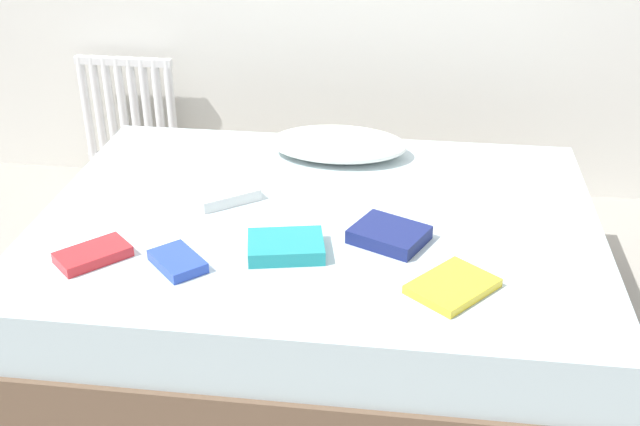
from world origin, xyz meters
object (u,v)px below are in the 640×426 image
object	(u,v)px
textbook_teal	(286,247)
textbook_navy	(389,235)
textbook_red	(93,255)
pillow	(338,144)
bed	(318,275)
radiator	(129,111)
textbook_blue	(178,261)
textbook_white	(223,192)
textbook_yellow	(453,286)

from	to	relation	value
textbook_teal	textbook_navy	bearing A→B (deg)	8.67
textbook_teal	textbook_red	world-z (taller)	textbook_teal
pillow	textbook_navy	xyz separation A→B (m)	(0.24, -0.67, -0.03)
bed	radiator	distance (m)	1.66
bed	textbook_red	bearing A→B (deg)	-149.75
textbook_blue	textbook_navy	bearing A→B (deg)	67.04
textbook_red	textbook_white	size ratio (longest dim) A/B	0.99
radiator	textbook_white	xyz separation A→B (m)	(0.77, -1.11, 0.14)
radiator	textbook_yellow	world-z (taller)	radiator
pillow	textbook_yellow	size ratio (longest dim) A/B	2.26
radiator	textbook_yellow	distance (m)	2.28
textbook_blue	textbook_white	size ratio (longest dim) A/B	0.83
pillow	textbook_red	bearing A→B (deg)	-126.96
textbook_navy	textbook_yellow	xyz separation A→B (m)	(0.20, -0.27, -0.01)
bed	textbook_red	xyz separation A→B (m)	(-0.67, -0.39, 0.27)
textbook_yellow	textbook_white	xyz separation A→B (m)	(-0.83, 0.51, 0.01)
radiator	pillow	bearing A→B (deg)	-30.60
pillow	bed	bearing A→B (deg)	-91.50
textbook_teal	textbook_red	distance (m)	0.62
bed	textbook_teal	size ratio (longest dim) A/B	8.22
textbook_navy	textbook_yellow	world-z (taller)	textbook_navy
textbook_blue	textbook_white	world-z (taller)	textbook_white
bed	textbook_yellow	bearing A→B (deg)	-42.45
textbook_yellow	textbook_blue	distance (m)	0.86
radiator	bed	bearing A→B (deg)	-46.57
textbook_navy	radiator	bearing A→B (deg)	161.15
radiator	textbook_white	bearing A→B (deg)	-55.27
pillow	textbook_blue	xyz separation A→B (m)	(-0.41, -0.92, -0.04)
radiator	textbook_navy	world-z (taller)	radiator
pillow	textbook_navy	bearing A→B (deg)	-70.04
textbook_navy	textbook_white	bearing A→B (deg)	-175.97
textbook_red	bed	bearing A→B (deg)	-15.90
textbook_white	textbook_teal	bearing A→B (deg)	-88.20
radiator	textbook_teal	distance (m)	1.83
textbook_teal	textbook_blue	xyz separation A→B (m)	(-0.32, -0.12, -0.01)
radiator	textbook_red	distance (m)	1.66
radiator	textbook_red	size ratio (longest dim) A/B	2.52
textbook_yellow	textbook_navy	bearing A→B (deg)	76.71
radiator	pillow	xyz separation A→B (m)	(1.15, -0.68, 0.17)
bed	textbook_blue	xyz separation A→B (m)	(-0.39, -0.40, 0.27)
textbook_teal	textbook_yellow	size ratio (longest dim) A/B	0.98
bed	textbook_blue	world-z (taller)	textbook_blue
bed	textbook_yellow	distance (m)	0.68
pillow	textbook_blue	distance (m)	1.00
textbook_teal	textbook_white	size ratio (longest dim) A/B	1.08
radiator	textbook_navy	xyz separation A→B (m)	(1.39, -1.35, 0.14)
textbook_blue	textbook_red	bearing A→B (deg)	-134.69
pillow	textbook_yellow	world-z (taller)	pillow
textbook_white	textbook_red	bearing A→B (deg)	-159.80
textbook_teal	textbook_blue	distance (m)	0.35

